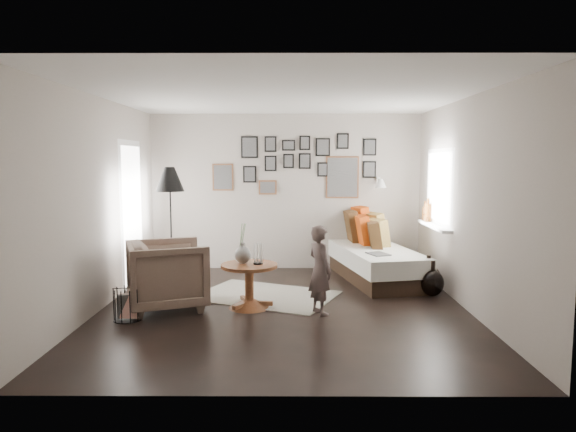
{
  "coord_description": "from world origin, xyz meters",
  "views": [
    {
      "loc": [
        0.08,
        -6.21,
        1.82
      ],
      "look_at": [
        0.05,
        0.5,
        1.1
      ],
      "focal_mm": 32.0,
      "sensor_mm": 36.0,
      "label": 1
    }
  ],
  "objects_px": {
    "demijohn_large": "(428,279)",
    "pedestal_table": "(249,287)",
    "floor_lamp": "(170,184)",
    "demijohn_small": "(432,283)",
    "magazine_basket": "(128,304)",
    "child": "(320,270)",
    "armchair": "(168,275)",
    "daybed": "(374,256)",
    "vase": "(243,251)"
  },
  "relations": [
    {
      "from": "daybed",
      "to": "demijohn_small",
      "type": "relative_size",
      "value": 4.8
    },
    {
      "from": "demijohn_large",
      "to": "child",
      "type": "relative_size",
      "value": 0.5
    },
    {
      "from": "floor_lamp",
      "to": "demijohn_large",
      "type": "relative_size",
      "value": 3.25
    },
    {
      "from": "magazine_basket",
      "to": "child",
      "type": "distance_m",
      "value": 2.26
    },
    {
      "from": "vase",
      "to": "daybed",
      "type": "distance_m",
      "value": 2.51
    },
    {
      "from": "armchair",
      "to": "demijohn_small",
      "type": "relative_size",
      "value": 1.92
    },
    {
      "from": "pedestal_table",
      "to": "floor_lamp",
      "type": "bearing_deg",
      "value": 138.9
    },
    {
      "from": "floor_lamp",
      "to": "magazine_basket",
      "type": "bearing_deg",
      "value": -95.63
    },
    {
      "from": "magazine_basket",
      "to": "demijohn_small",
      "type": "relative_size",
      "value": 0.77
    },
    {
      "from": "demijohn_small",
      "to": "floor_lamp",
      "type": "bearing_deg",
      "value": 172.26
    },
    {
      "from": "magazine_basket",
      "to": "demijohn_large",
      "type": "bearing_deg",
      "value": 17.52
    },
    {
      "from": "armchair",
      "to": "demijohn_small",
      "type": "xyz_separation_m",
      "value": [
        3.44,
        0.59,
        -0.24
      ]
    },
    {
      "from": "child",
      "to": "daybed",
      "type": "bearing_deg",
      "value": -55.34
    },
    {
      "from": "pedestal_table",
      "to": "armchair",
      "type": "bearing_deg",
      "value": -178.29
    },
    {
      "from": "pedestal_table",
      "to": "magazine_basket",
      "type": "height_order",
      "value": "pedestal_table"
    },
    {
      "from": "armchair",
      "to": "demijohn_small",
      "type": "bearing_deg",
      "value": -100.74
    },
    {
      "from": "daybed",
      "to": "demijohn_large",
      "type": "distance_m",
      "value": 1.13
    },
    {
      "from": "demijohn_large",
      "to": "child",
      "type": "bearing_deg",
      "value": -148.67
    },
    {
      "from": "daybed",
      "to": "floor_lamp",
      "type": "height_order",
      "value": "floor_lamp"
    },
    {
      "from": "demijohn_large",
      "to": "demijohn_small",
      "type": "xyz_separation_m",
      "value": [
        0.02,
        -0.12,
        -0.02
      ]
    },
    {
      "from": "magazine_basket",
      "to": "child",
      "type": "bearing_deg",
      "value": 6.4
    },
    {
      "from": "vase",
      "to": "child",
      "type": "height_order",
      "value": "child"
    },
    {
      "from": "pedestal_table",
      "to": "daybed",
      "type": "distance_m",
      "value": 2.44
    },
    {
      "from": "vase",
      "to": "child",
      "type": "xyz_separation_m",
      "value": [
        0.94,
        -0.28,
        -0.17
      ]
    },
    {
      "from": "daybed",
      "to": "magazine_basket",
      "type": "distance_m",
      "value": 3.83
    },
    {
      "from": "vase",
      "to": "demijohn_small",
      "type": "bearing_deg",
      "value": 12.11
    },
    {
      "from": "armchair",
      "to": "floor_lamp",
      "type": "bearing_deg",
      "value": -10.07
    },
    {
      "from": "child",
      "to": "vase",
      "type": "bearing_deg",
      "value": 44.83
    },
    {
      "from": "armchair",
      "to": "demijohn_small",
      "type": "distance_m",
      "value": 3.5
    },
    {
      "from": "demijohn_large",
      "to": "demijohn_small",
      "type": "height_order",
      "value": "demijohn_large"
    },
    {
      "from": "pedestal_table",
      "to": "magazine_basket",
      "type": "relative_size",
      "value": 1.87
    },
    {
      "from": "vase",
      "to": "pedestal_table",
      "type": "bearing_deg",
      "value": -14.04
    },
    {
      "from": "floor_lamp",
      "to": "child",
      "type": "relative_size",
      "value": 1.62
    },
    {
      "from": "vase",
      "to": "demijohn_large",
      "type": "height_order",
      "value": "vase"
    },
    {
      "from": "pedestal_table",
      "to": "floor_lamp",
      "type": "relative_size",
      "value": 0.4
    },
    {
      "from": "daybed",
      "to": "armchair",
      "type": "distance_m",
      "value": 3.27
    },
    {
      "from": "armchair",
      "to": "floor_lamp",
      "type": "height_order",
      "value": "floor_lamp"
    },
    {
      "from": "daybed",
      "to": "magazine_basket",
      "type": "height_order",
      "value": "daybed"
    },
    {
      "from": "pedestal_table",
      "to": "vase",
      "type": "relative_size",
      "value": 1.4
    },
    {
      "from": "magazine_basket",
      "to": "demijohn_large",
      "type": "height_order",
      "value": "demijohn_large"
    },
    {
      "from": "vase",
      "to": "magazine_basket",
      "type": "height_order",
      "value": "vase"
    },
    {
      "from": "daybed",
      "to": "armchair",
      "type": "height_order",
      "value": "daybed"
    },
    {
      "from": "floor_lamp",
      "to": "demijohn_large",
      "type": "distance_m",
      "value": 3.85
    },
    {
      "from": "armchair",
      "to": "magazine_basket",
      "type": "bearing_deg",
      "value": 123.25
    },
    {
      "from": "demijohn_large",
      "to": "pedestal_table",
      "type": "bearing_deg",
      "value": -164.24
    },
    {
      "from": "armchair",
      "to": "child",
      "type": "xyz_separation_m",
      "value": [
        1.87,
        -0.23,
        0.11
      ]
    },
    {
      "from": "floor_lamp",
      "to": "demijohn_small",
      "type": "xyz_separation_m",
      "value": [
        3.64,
        -0.49,
        -1.32
      ]
    },
    {
      "from": "daybed",
      "to": "demijohn_large",
      "type": "xyz_separation_m",
      "value": [
        0.59,
        -0.95,
        -0.14
      ]
    },
    {
      "from": "daybed",
      "to": "demijohn_small",
      "type": "xyz_separation_m",
      "value": [
        0.61,
        -1.07,
        -0.16
      ]
    },
    {
      "from": "demijohn_large",
      "to": "floor_lamp",
      "type": "bearing_deg",
      "value": 174.08
    }
  ]
}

